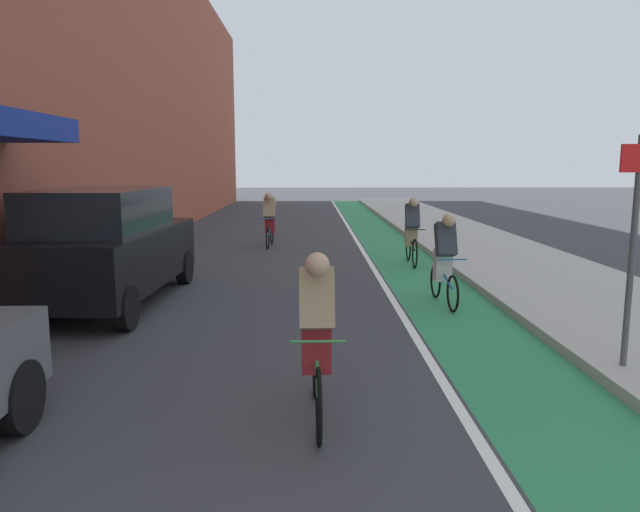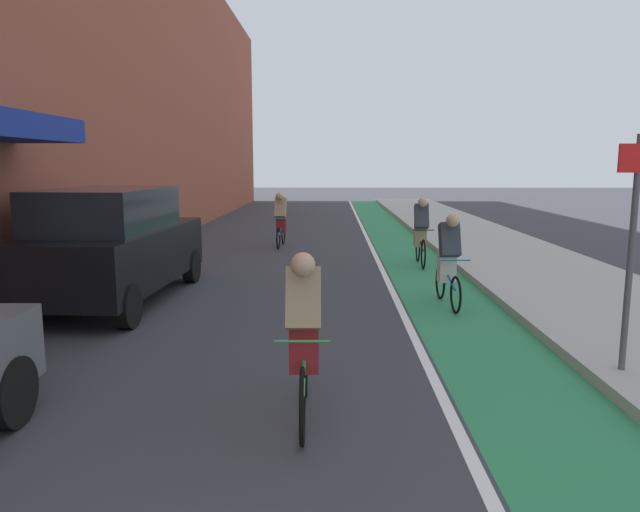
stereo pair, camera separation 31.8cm
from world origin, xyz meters
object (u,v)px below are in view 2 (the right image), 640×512
cyclist_far (281,218)px  street_sign_post (633,232)px  parked_suv_black (112,244)px  cyclist_mid (448,257)px  cyclist_trailing (421,230)px  cyclist_lead (304,335)px

cyclist_far → street_sign_post: street_sign_post is taller
parked_suv_black → cyclist_mid: 5.77m
cyclist_trailing → cyclist_far: bearing=139.0°
cyclist_mid → cyclist_trailing: (0.14, 4.05, 0.01)m
cyclist_far → street_sign_post: bearing=-66.3°
parked_suv_black → cyclist_mid: (5.77, -0.15, -0.18)m
cyclist_trailing → street_sign_post: 7.69m
cyclist_mid → cyclist_far: (-3.46, 7.18, 0.00)m
parked_suv_black → street_sign_post: (7.01, -3.66, 0.65)m
cyclist_lead → parked_suv_black: bearing=127.2°
cyclist_far → cyclist_mid: bearing=-64.3°
cyclist_lead → street_sign_post: street_sign_post is taller
cyclist_lead → street_sign_post: size_ratio=0.67×
parked_suv_black → cyclist_mid: bearing=-1.5°
cyclist_lead → cyclist_mid: size_ratio=1.04×
cyclist_mid → cyclist_trailing: size_ratio=0.96×
parked_suv_black → cyclist_trailing: (5.91, 3.90, -0.17)m
cyclist_lead → cyclist_trailing: (2.37, 8.56, 0.04)m
parked_suv_black → cyclist_far: size_ratio=2.74×
street_sign_post → cyclist_lead: bearing=-164.0°
cyclist_mid → cyclist_far: 7.97m
cyclist_lead → cyclist_mid: (2.23, 4.51, 0.03)m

